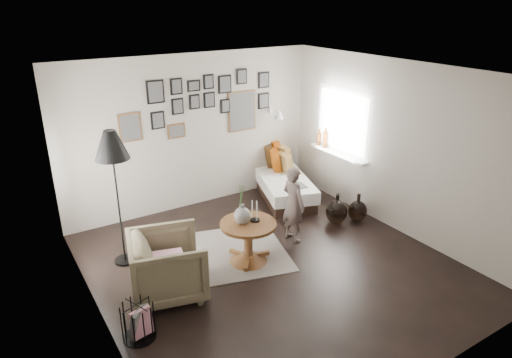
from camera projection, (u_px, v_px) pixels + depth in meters
ground at (272, 266)px, 6.23m from camera, size 4.80×4.80×0.00m
wall_back at (193, 133)px, 7.63m from camera, size 4.50×0.00×4.50m
wall_front at (434, 266)px, 3.86m from camera, size 4.50×0.00×4.50m
wall_left at (91, 221)px, 4.63m from camera, size 0.00×4.80×4.80m
wall_right at (397, 148)px, 6.86m from camera, size 0.00×4.80×4.80m
ceiling at (275, 73)px, 5.26m from camera, size 4.80×4.80×0.00m
door_left at (71, 202)px, 5.67m from camera, size 0.00×2.14×2.14m
window_right at (333, 149)px, 8.01m from camera, size 0.15×1.32×1.30m
gallery_wall at (208, 105)px, 7.59m from camera, size 2.74×0.03×1.08m
wall_sconce at (278, 114)px, 8.12m from camera, size 0.18×0.36×0.16m
rug at (212, 256)px, 6.46m from camera, size 2.41×1.97×0.01m
pedestal_table at (248, 244)px, 6.23m from camera, size 0.77×0.77×0.60m
vase at (242, 212)px, 6.02m from camera, size 0.22×0.22×0.55m
candles at (255, 212)px, 6.11m from camera, size 0.13×0.13×0.28m
daybed at (280, 180)px, 8.35m from camera, size 1.34×1.97×0.90m
magazine_on_daybed at (299, 186)px, 7.78m from camera, size 0.24×0.30×0.01m
armchair at (168, 266)px, 5.50m from camera, size 1.07×1.05×0.80m
armchair_cushion at (168, 257)px, 5.53m from camera, size 0.45×0.46×0.16m
floor_lamp at (112, 150)px, 5.73m from camera, size 0.44×0.44×1.88m
magazine_basket at (138, 321)px, 4.86m from camera, size 0.44×0.44×0.42m
demijohn_large at (336, 212)px, 7.33m from camera, size 0.35×0.35×0.52m
demijohn_small at (358, 211)px, 7.41m from camera, size 0.31×0.31×0.47m
child at (293, 204)px, 6.69m from camera, size 0.32×0.45×1.17m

